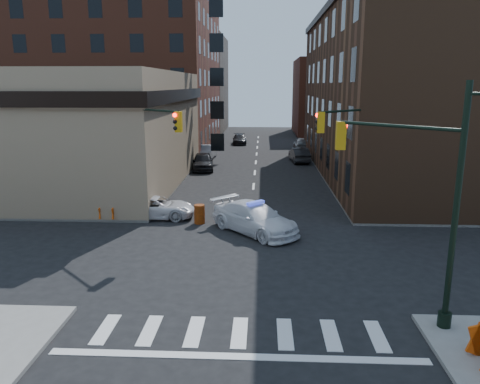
# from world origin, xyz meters

# --- Properties ---
(ground) EXTENTS (140.00, 140.00, 0.00)m
(ground) POSITION_xyz_m (0.00, 0.00, 0.00)
(ground) COLOR black
(ground) RESTS_ON ground
(sidewalk_nw) EXTENTS (34.00, 54.50, 0.15)m
(sidewalk_nw) POSITION_xyz_m (-23.00, 32.75, 0.07)
(sidewalk_nw) COLOR gray
(sidewalk_nw) RESTS_ON ground
(sidewalk_ne) EXTENTS (34.00, 54.50, 0.15)m
(sidewalk_ne) POSITION_xyz_m (23.00, 32.75, 0.07)
(sidewalk_ne) COLOR gray
(sidewalk_ne) RESTS_ON ground
(bank_building) EXTENTS (22.00, 22.00, 9.00)m
(bank_building) POSITION_xyz_m (-17.00, 16.50, 4.50)
(bank_building) COLOR #867458
(bank_building) RESTS_ON ground
(apartment_block) EXTENTS (25.00, 25.00, 24.00)m
(apartment_block) POSITION_xyz_m (-18.50, 40.00, 12.00)
(apartment_block) COLOR brown
(apartment_block) RESTS_ON ground
(commercial_row_ne) EXTENTS (14.00, 34.00, 14.00)m
(commercial_row_ne) POSITION_xyz_m (13.00, 22.50, 7.00)
(commercial_row_ne) COLOR #513420
(commercial_row_ne) RESTS_ON ground
(filler_nw) EXTENTS (20.00, 18.00, 16.00)m
(filler_nw) POSITION_xyz_m (-16.00, 62.00, 8.00)
(filler_nw) COLOR brown
(filler_nw) RESTS_ON ground
(filler_ne) EXTENTS (16.00, 16.00, 12.00)m
(filler_ne) POSITION_xyz_m (14.00, 58.00, 6.00)
(filler_ne) COLOR brown
(filler_ne) RESTS_ON ground
(signal_pole_se) EXTENTS (5.40, 5.27, 8.00)m
(signal_pole_se) POSITION_xyz_m (6.04, -5.52, 4.61)
(signal_pole_se) COLOR black
(signal_pole_se) RESTS_ON sidewalk_se
(signal_pole_nw) EXTENTS (3.58, 3.67, 8.00)m
(signal_pole_nw) POSITION_xyz_m (-5.85, 5.34, 4.34)
(signal_pole_nw) COLOR black
(signal_pole_nw) RESTS_ON sidewalk_nw
(signal_pole_ne) EXTENTS (3.67, 3.58, 8.00)m
(signal_pole_ne) POSITION_xyz_m (5.84, 5.35, 4.34)
(signal_pole_ne) COLOR black
(signal_pole_ne) RESTS_ON sidewalk_ne
(tree_ne_near) EXTENTS (3.00, 3.00, 4.85)m
(tree_ne_near) POSITION_xyz_m (7.50, 26.00, 3.49)
(tree_ne_near) COLOR black
(tree_ne_near) RESTS_ON sidewalk_ne
(tree_ne_far) EXTENTS (3.00, 3.00, 4.85)m
(tree_ne_far) POSITION_xyz_m (7.50, 34.00, 3.49)
(tree_ne_far) COLOR black
(tree_ne_far) RESTS_ON sidewalk_ne
(police_car) EXTENTS (5.54, 5.68, 1.64)m
(police_car) POSITION_xyz_m (0.30, 4.02, 0.82)
(police_car) COLOR white
(police_car) RESTS_ON ground
(pickup) EXTENTS (4.81, 2.31, 1.32)m
(pickup) POSITION_xyz_m (-5.80, 6.65, 0.66)
(pickup) COLOR silver
(pickup) RESTS_ON ground
(parked_car_wnear) EXTENTS (2.50, 5.02, 1.64)m
(parked_car_wnear) POSITION_xyz_m (-5.02, 23.29, 0.82)
(parked_car_wnear) COLOR black
(parked_car_wnear) RESTS_ON ground
(parked_car_wfar) EXTENTS (1.95, 4.64, 1.49)m
(parked_car_wfar) POSITION_xyz_m (-5.44, 30.19, 0.75)
(parked_car_wfar) COLOR #95979D
(parked_car_wfar) RESTS_ON ground
(parked_car_wdeep) EXTENTS (2.14, 4.66, 1.32)m
(parked_car_wdeep) POSITION_xyz_m (-2.50, 43.46, 0.66)
(parked_car_wdeep) COLOR black
(parked_car_wdeep) RESTS_ON ground
(parked_car_enear) EXTENTS (2.11, 4.80, 1.53)m
(parked_car_enear) POSITION_xyz_m (4.57, 28.34, 0.77)
(parked_car_enear) COLOR black
(parked_car_enear) RESTS_ON ground
(parked_car_efar) EXTENTS (1.77, 4.09, 1.37)m
(parked_car_efar) POSITION_xyz_m (5.50, 38.33, 0.69)
(parked_car_efar) COLOR gray
(parked_car_efar) RESTS_ON ground
(pedestrian_a) EXTENTS (0.83, 0.79, 1.91)m
(pedestrian_a) POSITION_xyz_m (-10.83, 9.45, 1.11)
(pedestrian_a) COLOR black
(pedestrian_a) RESTS_ON sidewalk_nw
(pedestrian_b) EXTENTS (1.13, 1.02, 1.89)m
(pedestrian_b) POSITION_xyz_m (-10.46, 7.91, 1.09)
(pedestrian_b) COLOR black
(pedestrian_b) RESTS_ON sidewalk_nw
(pedestrian_c) EXTENTS (0.98, 0.49, 1.60)m
(pedestrian_c) POSITION_xyz_m (-12.19, 6.00, 0.95)
(pedestrian_c) COLOR #1D212B
(pedestrian_c) RESTS_ON sidewalk_nw
(barrel_road) EXTENTS (0.73, 0.73, 1.04)m
(barrel_road) POSITION_xyz_m (0.48, 3.48, 0.52)
(barrel_road) COLOR #DE610A
(barrel_road) RESTS_ON ground
(barrel_bank) EXTENTS (0.81, 0.81, 1.12)m
(barrel_bank) POSITION_xyz_m (-2.98, 5.60, 0.56)
(barrel_bank) COLOR #E3570A
(barrel_bank) RESTS_ON ground
(barricade_nw_a) EXTENTS (1.42, 0.87, 1.00)m
(barricade_nw_a) POSITION_xyz_m (-6.68, 8.00, 0.65)
(barricade_nw_a) COLOR red
(barricade_nw_a) RESTS_ON sidewalk_nw
(barricade_nw_b) EXTENTS (1.10, 0.61, 0.80)m
(barricade_nw_b) POSITION_xyz_m (-8.50, 5.70, 0.55)
(barricade_nw_b) COLOR #DA3F0A
(barricade_nw_b) RESTS_ON sidewalk_nw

